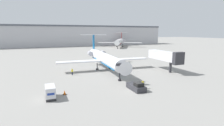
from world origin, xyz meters
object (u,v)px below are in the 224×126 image
at_px(worker_by_wing, 72,72).
at_px(traffic_cone_left, 65,93).
at_px(jet_bridge, 165,56).
at_px(pushback_tug, 136,87).
at_px(airplane_main, 105,58).
at_px(luggage_cart, 50,92).
at_px(airplane_parked_far_left, 120,42).
at_px(worker_near_tug, 143,84).

relative_size(worker_by_wing, traffic_cone_left, 2.14).
height_order(traffic_cone_left, jet_bridge, jet_bridge).
height_order(pushback_tug, worker_by_wing, worker_by_wing).
xyz_separation_m(airplane_main, luggage_cart, (-16.75, -18.16, -2.54)).
bearing_deg(airplane_parked_far_left, airplane_main, -118.12).
bearing_deg(airplane_parked_far_left, traffic_cone_left, -120.51).
relative_size(worker_near_tug, traffic_cone_left, 2.16).
relative_size(airplane_main, luggage_cart, 9.06).
xyz_separation_m(worker_by_wing, traffic_cone_left, (-4.00, -14.78, -0.53)).
bearing_deg(luggage_cart, airplane_parked_far_left, 58.59).
height_order(worker_by_wing, airplane_parked_far_left, airplane_parked_far_left).
xyz_separation_m(worker_near_tug, worker_by_wing, (-11.25, 17.39, -0.01)).
xyz_separation_m(luggage_cart, airplane_parked_far_left, (56.37, 92.31, 3.08)).
height_order(worker_near_tug, traffic_cone_left, worker_near_tug).
bearing_deg(worker_near_tug, traffic_cone_left, 170.28).
xyz_separation_m(traffic_cone_left, jet_bridge, (30.45, 9.28, 4.06)).
xyz_separation_m(pushback_tug, worker_by_wing, (-9.68, 17.49, 0.28)).
xyz_separation_m(luggage_cart, worker_near_tug, (17.77, -1.69, -0.18)).
bearing_deg(worker_by_wing, traffic_cone_left, -105.15).
height_order(luggage_cart, traffic_cone_left, luggage_cart).
height_order(worker_by_wing, traffic_cone_left, worker_by_wing).
bearing_deg(traffic_cone_left, pushback_tug, -11.23).
relative_size(pushback_tug, worker_near_tug, 2.61).
bearing_deg(airplane_parked_far_left, pushback_tug, -113.12).
bearing_deg(airplane_main, airplane_parked_far_left, 61.88).
bearing_deg(worker_near_tug, pushback_tug, -176.18).
xyz_separation_m(worker_near_tug, traffic_cone_left, (-15.25, 2.61, -0.54)).
bearing_deg(airplane_main, jet_bridge, -26.14).
bearing_deg(pushback_tug, airplane_main, 88.39).
bearing_deg(traffic_cone_left, luggage_cart, -159.79).
bearing_deg(pushback_tug, traffic_cone_left, 168.77).
bearing_deg(worker_by_wing, luggage_cart, -112.53).
distance_m(worker_by_wing, jet_bridge, 27.24).
relative_size(airplane_main, jet_bridge, 2.53).
height_order(airplane_main, pushback_tug, airplane_main).
distance_m(luggage_cart, jet_bridge, 34.66).
bearing_deg(jet_bridge, luggage_cart, -162.79).
distance_m(worker_near_tug, jet_bridge, 19.61).
relative_size(pushback_tug, traffic_cone_left, 5.64).
bearing_deg(traffic_cone_left, jet_bridge, 16.95).
relative_size(worker_by_wing, jet_bridge, 0.14).
xyz_separation_m(airplane_main, worker_by_wing, (-10.24, -2.46, -2.73)).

